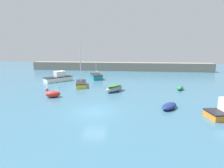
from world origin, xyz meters
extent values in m
cube|color=#38667F|center=(0.00, 0.00, -0.10)|extent=(120.00, 120.00, 0.20)
cube|color=gray|center=(0.00, 33.45, 1.17)|extent=(51.19, 2.99, 2.34)
ellipsoid|color=navy|center=(7.91, 1.79, 0.30)|extent=(2.45, 2.83, 0.60)
cube|color=teal|center=(-3.84, 19.20, 0.44)|extent=(3.40, 4.70, 0.88)
cube|color=black|center=(-3.84, 19.20, 0.94)|extent=(3.47, 4.79, 0.12)
cylinder|color=silver|center=(-3.84, 19.20, 2.29)|extent=(0.09, 0.09, 2.83)
cylinder|color=silver|center=(-3.36, 18.06, 1.77)|extent=(1.03, 2.32, 0.07)
ellipsoid|color=red|center=(-6.61, 4.52, 0.43)|extent=(2.13, 1.60, 0.86)
ellipsoid|color=gray|center=(1.19, 8.68, 0.45)|extent=(3.03, 3.63, 0.90)
ellipsoid|color=#337238|center=(1.19, 8.68, 0.95)|extent=(2.73, 3.26, 0.24)
cube|color=yellow|center=(-4.88, 11.64, 0.33)|extent=(2.83, 4.78, 0.67)
cube|color=black|center=(-4.88, 11.64, 0.73)|extent=(2.89, 4.88, 0.12)
cylinder|color=silver|center=(-4.88, 11.64, 3.98)|extent=(0.12, 0.12, 6.63)
cylinder|color=silver|center=(-5.26, 12.94, 1.52)|extent=(0.85, 2.63, 0.10)
cube|color=white|center=(-10.69, 15.44, 0.41)|extent=(4.96, 5.23, 0.81)
cube|color=black|center=(-10.69, 15.44, 0.87)|extent=(5.06, 5.33, 0.12)
cube|color=silver|center=(-10.43, 15.73, 1.40)|extent=(2.40, 2.43, 1.18)
ellipsoid|color=#287A4C|center=(11.36, 11.05, 0.32)|extent=(1.59, 2.30, 0.65)
sphere|color=#EA668C|center=(-9.24, 7.91, 0.25)|extent=(0.51, 0.51, 0.51)
camera|label=1|loc=(3.89, -16.86, 6.51)|focal=28.00mm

